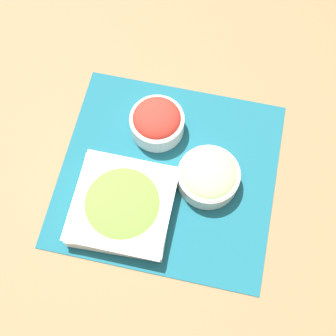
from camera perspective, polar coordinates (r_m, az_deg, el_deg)
The scene contains 5 objects.
ground_plane at distance 1.02m, azimuth 0.00°, elevation -0.73°, with size 3.00×3.00×0.00m, color olive.
placemat at distance 1.02m, azimuth 0.00°, elevation -0.68°, with size 0.46×0.44×0.00m.
lettuce_bowl at distance 0.97m, azimuth -5.53°, elevation -4.54°, with size 0.21×0.21×0.05m.
cucumber_bowl at distance 0.99m, azimuth 4.97°, elevation -0.97°, with size 0.13×0.13×0.06m.
tomato_bowl at distance 1.03m, azimuth -1.35°, elevation 5.72°, with size 0.12×0.12×0.07m.
Camera 1 is at (0.08, -0.37, 0.95)m, focal length 50.00 mm.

